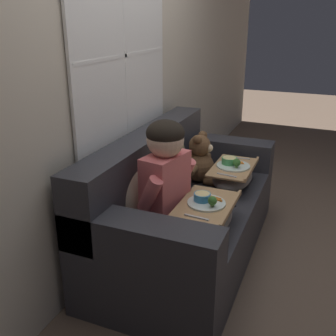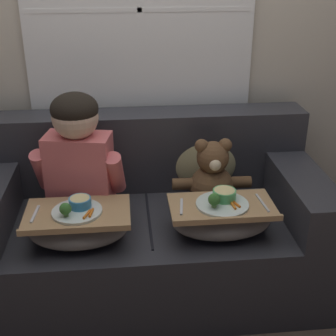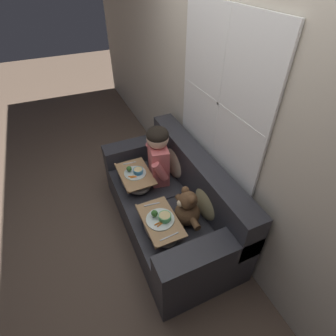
{
  "view_description": "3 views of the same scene",
  "coord_description": "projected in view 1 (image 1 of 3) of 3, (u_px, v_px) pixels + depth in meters",
  "views": [
    {
      "loc": [
        -2.35,
        -0.8,
        1.63
      ],
      "look_at": [
        -0.08,
        0.13,
        0.68
      ],
      "focal_mm": 42.0,
      "sensor_mm": 36.0,
      "label": 1
    },
    {
      "loc": [
        -0.11,
        -2.08,
        1.67
      ],
      "look_at": [
        0.1,
        -0.0,
        0.7
      ],
      "focal_mm": 50.0,
      "sensor_mm": 36.0,
      "label": 2
    },
    {
      "loc": [
        1.68,
        -0.75,
        2.37
      ],
      "look_at": [
        -0.09,
        0.05,
        0.76
      ],
      "focal_mm": 28.0,
      "sensor_mm": 36.0,
      "label": 3
    }
  ],
  "objects": [
    {
      "name": "child_figure",
      "position": [
        166.0,
        167.0,
        2.34
      ],
      "size": [
        0.47,
        0.26,
        0.64
      ],
      "color": "#DB6666",
      "rests_on": "couch"
    },
    {
      "name": "lap_tray_child",
      "position": [
        206.0,
        214.0,
        2.34
      ],
      "size": [
        0.48,
        0.31,
        0.23
      ],
      "color": "slate",
      "rests_on": "child_figure"
    },
    {
      "name": "throw_pillow_behind_teddy",
      "position": [
        174.0,
        153.0,
        3.04
      ],
      "size": [
        0.37,
        0.18,
        0.39
      ],
      "color": "tan",
      "rests_on": "couch"
    },
    {
      "name": "couch",
      "position": [
        181.0,
        211.0,
        2.8
      ],
      "size": [
        1.77,
        0.88,
        0.88
      ],
      "color": "#2D2D33",
      "rests_on": "ground_plane"
    },
    {
      "name": "wall_back_with_window",
      "position": [
        119.0,
        68.0,
        2.61
      ],
      "size": [
        8.0,
        0.08,
        2.6
      ],
      "color": "beige",
      "rests_on": "ground_plane"
    },
    {
      "name": "teddy_bear",
      "position": [
        200.0,
        161.0,
        2.98
      ],
      "size": [
        0.41,
        0.28,
        0.38
      ],
      "color": "brown",
      "rests_on": "couch"
    },
    {
      "name": "lap_tray_teddy",
      "position": [
        233.0,
        175.0,
        2.92
      ],
      "size": [
        0.49,
        0.29,
        0.23
      ],
      "color": "slate",
      "rests_on": "teddy_bear"
    },
    {
      "name": "throw_pillow_behind_child",
      "position": [
        135.0,
        185.0,
        2.47
      ],
      "size": [
        0.41,
        0.2,
        0.43
      ],
      "color": "#C1B293",
      "rests_on": "couch"
    },
    {
      "name": "ground_plane",
      "position": [
        188.0,
        252.0,
        2.9
      ],
      "size": [
        14.0,
        14.0,
        0.0
      ],
      "primitive_type": "plane",
      "color": "brown"
    }
  ]
}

